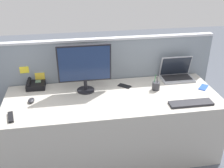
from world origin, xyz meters
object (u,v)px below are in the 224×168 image
object	(u,v)px
pen_cup	(156,86)
cell_phone_black_slab	(124,86)
desk_phone	(35,85)
computer_mouse_right_hand	(31,100)
tv_remote	(11,117)
laptop	(176,73)
keyboard_main	(191,103)
cell_phone_blue_case	(203,87)
desktop_monitor	(85,65)

from	to	relation	value
pen_cup	cell_phone_black_slab	world-z (taller)	pen_cup
desk_phone	computer_mouse_right_hand	distance (m)	0.31
computer_mouse_right_hand	tv_remote	bearing A→B (deg)	-112.54
laptop	desk_phone	size ratio (longest dim) A/B	1.84
keyboard_main	cell_phone_blue_case	bearing A→B (deg)	47.69
cell_phone_black_slab	tv_remote	bearing A→B (deg)	151.62
desktop_monitor	tv_remote	distance (m)	0.87
laptop	tv_remote	bearing A→B (deg)	-162.57
desk_phone	keyboard_main	size ratio (longest dim) A/B	0.46
keyboard_main	pen_cup	distance (m)	0.43
tv_remote	keyboard_main	bearing A→B (deg)	-13.20
cell_phone_blue_case	cell_phone_black_slab	xyz separation A→B (m)	(-0.85, 0.17, 0.00)
desktop_monitor	computer_mouse_right_hand	bearing A→B (deg)	-164.42
desktop_monitor	laptop	bearing A→B (deg)	7.30
computer_mouse_right_hand	pen_cup	world-z (taller)	pen_cup
desktop_monitor	computer_mouse_right_hand	distance (m)	0.63
cell_phone_black_slab	tv_remote	size ratio (longest dim) A/B	0.83
pen_cup	keyboard_main	bearing A→B (deg)	-55.02
laptop	tv_remote	distance (m)	1.86
desktop_monitor	cell_phone_blue_case	world-z (taller)	desktop_monitor
desktop_monitor	computer_mouse_right_hand	size ratio (longest dim) A/B	5.52
desktop_monitor	laptop	world-z (taller)	desktop_monitor
desk_phone	cell_phone_black_slab	bearing A→B (deg)	-7.79
desktop_monitor	computer_mouse_right_hand	world-z (taller)	desktop_monitor
computer_mouse_right_hand	cell_phone_blue_case	bearing A→B (deg)	7.56
cell_phone_blue_case	laptop	bearing A→B (deg)	168.80
keyboard_main	desk_phone	bearing A→B (deg)	158.46
desk_phone	cell_phone_blue_case	distance (m)	1.84
keyboard_main	cell_phone_black_slab	world-z (taller)	keyboard_main
computer_mouse_right_hand	cell_phone_black_slab	distance (m)	1.00
desktop_monitor	cell_phone_black_slab	bearing A→B (deg)	3.61
pen_cup	cell_phone_blue_case	distance (m)	0.54
tv_remote	desktop_monitor	bearing A→B (deg)	18.79
desktop_monitor	tv_remote	world-z (taller)	desktop_monitor
cell_phone_blue_case	tv_remote	world-z (taller)	tv_remote
desktop_monitor	tv_remote	xyz separation A→B (m)	(-0.70, -0.42, -0.28)
keyboard_main	pen_cup	size ratio (longest dim) A/B	2.43
keyboard_main	cell_phone_black_slab	distance (m)	0.74
tv_remote	cell_phone_black_slab	bearing A→B (deg)	9.48
cell_phone_blue_case	pen_cup	bearing A→B (deg)	-142.24
laptop	desk_phone	xyz separation A→B (m)	(-1.61, 0.02, -0.04)
desk_phone	keyboard_main	distance (m)	1.65
desk_phone	pen_cup	world-z (taller)	pen_cup
desktop_monitor	laptop	distance (m)	1.10
desk_phone	pen_cup	size ratio (longest dim) A/B	1.12
cell_phone_black_slab	tv_remote	world-z (taller)	tv_remote
keyboard_main	tv_remote	xyz separation A→B (m)	(-1.70, 0.03, -0.00)
keyboard_main	computer_mouse_right_hand	distance (m)	1.57
keyboard_main	computer_mouse_right_hand	xyz separation A→B (m)	(-1.54, 0.30, 0.01)
keyboard_main	pen_cup	world-z (taller)	pen_cup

